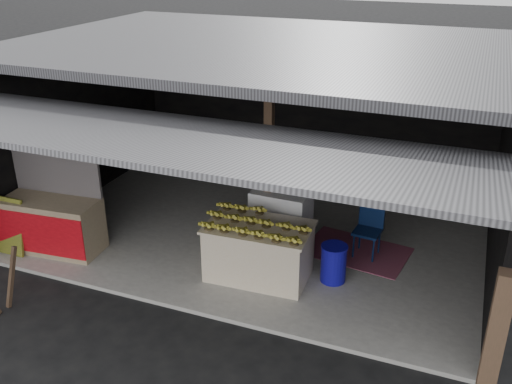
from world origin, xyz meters
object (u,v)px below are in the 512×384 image
at_px(water_barrel, 333,264).
at_px(plastic_chair, 369,225).
at_px(white_crate, 281,219).
at_px(banana_table, 259,251).
at_px(neighbor_stall, 53,222).

bearing_deg(water_barrel, plastic_chair, 72.29).
distance_m(white_crate, water_barrel, 1.18).
height_order(banana_table, neighbor_stall, neighbor_stall).
bearing_deg(neighbor_stall, water_barrel, 4.28).
bearing_deg(water_barrel, white_crate, 147.73).
distance_m(banana_table, neighbor_stall, 3.17).
xyz_separation_m(banana_table, water_barrel, (0.99, 0.27, -0.14)).
bearing_deg(banana_table, neighbor_stall, -174.85).
xyz_separation_m(banana_table, plastic_chair, (1.28, 1.18, 0.07)).
bearing_deg(white_crate, neighbor_stall, -155.93).
relative_size(banana_table, plastic_chair, 1.83).
height_order(neighbor_stall, plastic_chair, neighbor_stall).
bearing_deg(banana_table, white_crate, 87.08).
distance_m(neighbor_stall, water_barrel, 4.20).
bearing_deg(white_crate, water_barrel, -30.71).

